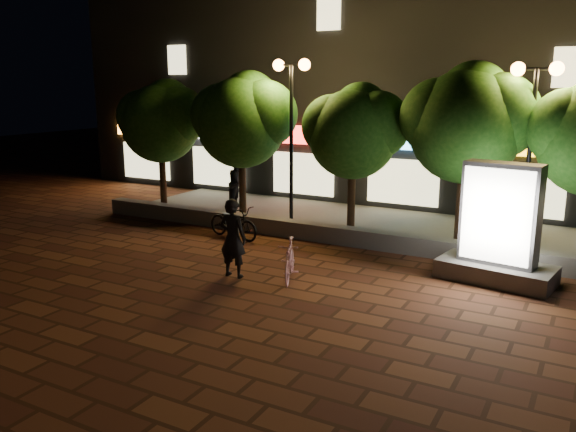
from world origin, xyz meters
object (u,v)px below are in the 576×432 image
Objects in this scene: scooter_pink at (290,260)px; scooter_parked at (233,222)px; tree_far_left at (162,119)px; tree_right at (469,119)px; street_lamp_right at (533,109)px; street_lamp_left at (291,100)px; pedestrian at (238,183)px; tree_left at (244,117)px; tree_mid at (355,128)px; ad_kiosk at (499,234)px; rider at (233,238)px.

scooter_pink is 0.85× the size of scooter_parked.
scooter_parked is (4.68, -2.46, -2.79)m from tree_far_left.
tree_right reaches higher than street_lamp_right.
street_lamp_left reaches higher than pedestrian.
pedestrian is (-8.19, 0.92, -2.56)m from tree_right.
tree_right is at bearing 0.00° from tree_left.
tree_mid reaches higher than ad_kiosk.
pedestrian is at bearing 169.35° from tree_mid.
ad_kiosk is (-0.24, -2.42, -2.77)m from street_lamp_right.
tree_far_left reaches higher than scooter_pink.
scooter_parked is (-6.13, -2.46, -3.07)m from tree_right.
pedestrian is (-0.89, 0.92, -2.43)m from tree_left.
rider is 3.56m from scooter_parked.
pedestrian is (-2.06, 3.38, 0.51)m from scooter_parked.
scooter_parked is at bearing -164.20° from street_lamp_right.
tree_mid is at bearing 72.68° from scooter_pink.
ad_kiosk is at bearing -80.57° from scooter_parked.
street_lamp_left is 2.72× the size of scooter_parked.
pedestrian reaches higher than rider.
tree_left is 9.40m from ad_kiosk.
tree_right is 5.38m from street_lamp_left.
street_lamp_right reaches higher than ad_kiosk.
tree_right is at bearing -105.00° from pedestrian.
scooter_parked is (-2.82, -2.46, -2.72)m from tree_mid.
ad_kiosk reaches higher than scooter_pink.
tree_far_left is 10.81m from tree_right.
street_lamp_left is 7.75m from ad_kiosk.
tree_right is (3.31, 0.00, 0.35)m from tree_mid.
rider is at bearing -154.08° from ad_kiosk.
ad_kiosk is 7.56m from scooter_parked.
scooter_pink is 0.85× the size of rider.
scooter_parked is at bearing -109.34° from street_lamp_left.
street_lamp_right is at bearing 84.42° from ad_kiosk.
tree_mid is at bearing -109.25° from pedestrian.
tree_right is 2.66× the size of scooter_parked.
pedestrian is at bearing -59.39° from rider.
tree_left reaches higher than pedestrian.
tree_far_left is 3.59m from pedestrian.
ad_kiosk is (6.76, -2.42, -2.90)m from street_lamp_left.
street_lamp_right is at bearing -9.10° from tree_right.
tree_far_left reaches higher than tree_mid.
tree_left is at bearing 172.30° from street_lamp_left.
street_lamp_left is 4.23m from scooter_parked.
tree_left is 0.94× the size of street_lamp_left.
rider is (-4.16, -5.39, -2.61)m from tree_right.
street_lamp_left is 6.40m from scooter_pink.
rider is at bearing 175.68° from scooter_pink.
rider is at bearing -138.53° from street_lamp_right.
street_lamp_right is (8.95, -0.26, 0.45)m from tree_left.
street_lamp_left reaches higher than rider.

